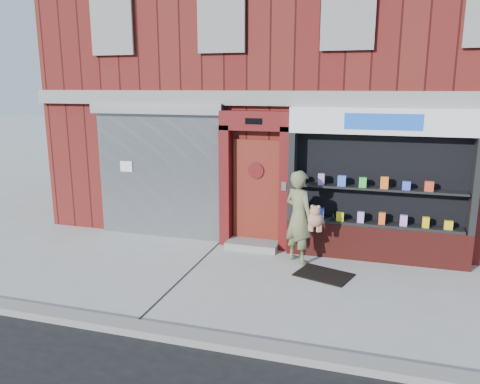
% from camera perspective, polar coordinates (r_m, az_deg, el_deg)
% --- Properties ---
extents(ground, '(80.00, 80.00, 0.00)m').
position_cam_1_polar(ground, '(8.38, 3.48, -11.12)').
color(ground, '#9E9E99').
rests_on(ground, ground).
extents(curb, '(60.00, 0.30, 0.12)m').
position_cam_1_polar(curb, '(6.50, -1.10, -18.04)').
color(curb, gray).
rests_on(curb, ground).
extents(building, '(12.00, 8.16, 8.00)m').
position_cam_1_polar(building, '(13.58, 9.76, 15.19)').
color(building, '#5A1614').
rests_on(building, ground).
extents(shutter_bay, '(3.10, 0.30, 3.04)m').
position_cam_1_polar(shutter_bay, '(10.64, -9.87, 3.56)').
color(shutter_bay, gray).
rests_on(shutter_bay, ground).
extents(red_door_bay, '(1.52, 0.58, 2.90)m').
position_cam_1_polar(red_door_bay, '(9.84, 1.84, 1.45)').
color(red_door_bay, '#4A0C0D').
rests_on(red_door_bay, ground).
extents(pharmacy_bay, '(3.50, 0.41, 3.00)m').
position_cam_1_polar(pharmacy_bay, '(9.49, 16.48, -0.02)').
color(pharmacy_bay, maroon).
rests_on(pharmacy_bay, ground).
extents(woman, '(0.88, 0.75, 1.83)m').
position_cam_1_polar(woman, '(9.13, 7.32, -3.03)').
color(woman, '#686C47').
rests_on(woman, ground).
extents(doormat, '(1.12, 0.94, 0.02)m').
position_cam_1_polar(doormat, '(8.84, 10.17, -9.89)').
color(doormat, black).
rests_on(doormat, ground).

